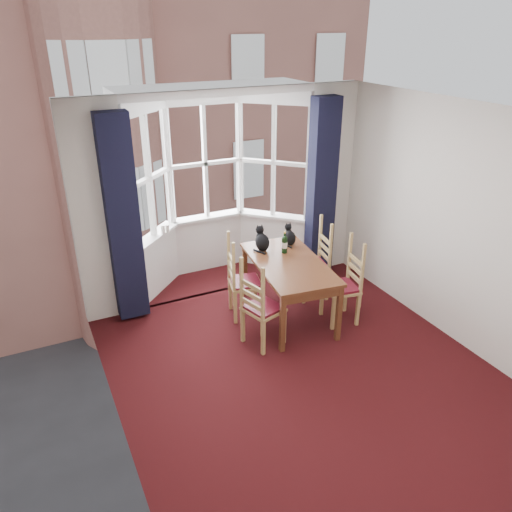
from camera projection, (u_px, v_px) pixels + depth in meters
floor at (307, 377)px, 5.49m from camera, size 4.50×4.50×0.00m
ceiling at (322, 117)px, 4.29m from camera, size 4.50×4.50×0.00m
wall_left at (107, 309)px, 4.11m from camera, size 0.00×4.50×4.50m
wall_right at (463, 229)px, 5.68m from camera, size 0.00×4.50×4.50m
wall_near at (508, 408)px, 3.06m from camera, size 4.00×0.00×4.00m
wall_back_pier_left at (100, 216)px, 6.07m from camera, size 0.70×0.12×2.80m
wall_back_pier_right at (328, 181)px, 7.37m from camera, size 0.70×0.12×2.80m
bay_window at (212, 187)px, 7.13m from camera, size 2.76×0.94×2.80m
curtain_left at (123, 221)px, 6.04m from camera, size 0.38×0.22×2.60m
curtain_right at (322, 190)px, 7.16m from camera, size 0.38×0.22×2.60m
dining_table at (289, 268)px, 6.35m from camera, size 1.01×1.63×0.78m
chair_left_near at (258, 311)px, 5.83m from camera, size 0.50×0.52×0.92m
chair_left_far at (238, 284)px, 6.44m from camera, size 0.49×0.50×0.92m
chair_right_near at (347, 287)px, 6.36m from camera, size 0.46×0.48×0.92m
chair_right_far at (318, 265)px, 6.94m from camera, size 0.47×0.48×0.92m
cat_left at (262, 241)px, 6.60m from camera, size 0.18×0.26×0.35m
cat_right at (289, 236)px, 6.77m from camera, size 0.19×0.24×0.30m
wine_bottle at (284, 244)px, 6.52m from camera, size 0.08×0.08×0.29m
candle_tall at (163, 230)px, 6.89m from camera, size 0.06×0.06×0.13m
candle_short at (167, 229)px, 6.95m from camera, size 0.06×0.06×0.11m
street at (60, 174)px, 34.29m from camera, size 80.00×80.00×0.00m
tenement_building at (86, 87)px, 16.20m from camera, size 18.40×7.80×15.20m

